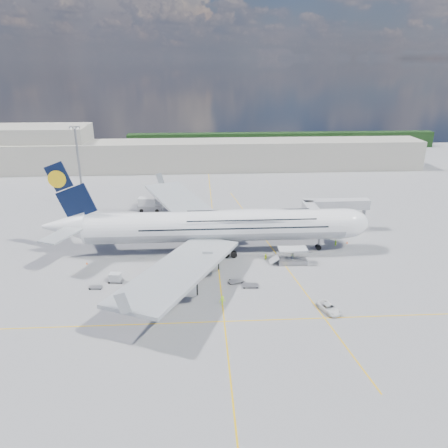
{
  "coord_description": "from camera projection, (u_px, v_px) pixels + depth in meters",
  "views": [
    {
      "loc": [
        -4.04,
        -86.66,
        44.04
      ],
      "look_at": [
        1.63,
        8.0,
        8.03
      ],
      "focal_mm": 35.0,
      "sensor_mm": 36.0,
      "label": 1
    }
  ],
  "objects": [
    {
      "name": "taxi_line_main",
      "position": [
        219.0,
        271.0,
        96.73
      ],
      "size": [
        0.25,
        220.0,
        0.01
      ],
      "primitive_type": "cube",
      "color": "yellow",
      "rests_on": "ground"
    },
    {
      "name": "dolly_nose_far",
      "position": [
        250.0,
        285.0,
        89.79
      ],
      "size": [
        3.4,
        1.94,
        0.49
      ],
      "rotation": [
        0.0,
        0.0,
        -0.05
      ],
      "color": "gray",
      "rests_on": "ground"
    },
    {
      "name": "service_van",
      "position": [
        329.0,
        308.0,
        80.87
      ],
      "size": [
        4.14,
        5.77,
        1.46
      ],
      "primitive_type": "imported",
      "rotation": [
        0.0,
        0.0,
        0.37
      ],
      "color": "white",
      "rests_on": "ground"
    },
    {
      "name": "jet_bridge",
      "position": [
        327.0,
        209.0,
        115.5
      ],
      "size": [
        18.8,
        12.1,
        8.5
      ],
      "color": "#B7B7BC",
      "rests_on": "ground"
    },
    {
      "name": "dolly_row_a",
      "position": [
        115.0,
        277.0,
        91.43
      ],
      "size": [
        3.4,
        2.11,
        2.03
      ],
      "rotation": [
        0.0,
        0.0,
        -0.13
      ],
      "color": "gray",
      "rests_on": "ground"
    },
    {
      "name": "cone_tail",
      "position": [
        87.0,
        263.0,
        99.73
      ],
      "size": [
        0.44,
        0.44,
        0.57
      ],
      "color": "#FF5A0D",
      "rests_on": "ground"
    },
    {
      "name": "crew_van",
      "position": [
        292.0,
        258.0,
        100.86
      ],
      "size": [
        0.73,
        1.0,
        1.87
      ],
      "primitive_type": "imported",
      "rotation": [
        0.0,
        0.0,
        1.73
      ],
      "color": "#A9E618",
      "rests_on": "ground"
    },
    {
      "name": "cargo_loader",
      "position": [
        291.0,
        258.0,
        99.92
      ],
      "size": [
        8.53,
        3.2,
        3.67
      ],
      "color": "silver",
      "rests_on": "ground"
    },
    {
      "name": "cone_wing_right_inner",
      "position": [
        158.0,
        279.0,
        92.37
      ],
      "size": [
        0.47,
        0.47,
        0.6
      ],
      "color": "#FF5A0D",
      "rests_on": "ground"
    },
    {
      "name": "dolly_row_c",
      "position": [
        144.0,
        291.0,
        86.11
      ],
      "size": [
        3.55,
        2.12,
        2.16
      ],
      "rotation": [
        0.0,
        0.0,
        -0.09
      ],
      "color": "gray",
      "rests_on": "ground"
    },
    {
      "name": "terminal",
      "position": [
        208.0,
        155.0,
        183.25
      ],
      "size": [
        180.0,
        16.0,
        12.0
      ],
      "primitive_type": "cube",
      "color": "#B2AD9E",
      "rests_on": "ground"
    },
    {
      "name": "crew_loader",
      "position": [
        266.0,
        257.0,
        101.44
      ],
      "size": [
        0.95,
        0.96,
        1.56
      ],
      "primitive_type": "imported",
      "rotation": [
        0.0,
        0.0,
        -0.84
      ],
      "color": "#CEF019",
      "rests_on": "ground"
    },
    {
      "name": "crew_nose",
      "position": [
        336.0,
        243.0,
        109.16
      ],
      "size": [
        0.64,
        0.49,
        1.58
      ],
      "primitive_type": "imported",
      "rotation": [
        0.0,
        0.0,
        0.2
      ],
      "color": "#A2ED19",
      "rests_on": "ground"
    },
    {
      "name": "crew_tug",
      "position": [
        222.0,
        300.0,
        83.01
      ],
      "size": [
        1.34,
        0.94,
        1.9
      ],
      "primitive_type": "imported",
      "rotation": [
        0.0,
        0.0,
        0.2
      ],
      "color": "#B5F419",
      "rests_on": "ground"
    },
    {
      "name": "cone_wing_right_outer",
      "position": [
        137.0,
        288.0,
        88.96
      ],
      "size": [
        0.41,
        0.41,
        0.52
      ],
      "color": "#FF5A0D",
      "rests_on": "ground"
    },
    {
      "name": "airliner",
      "position": [
        218.0,
        226.0,
        103.64
      ],
      "size": [
        77.26,
        79.15,
        23.71
      ],
      "color": "white",
      "rests_on": "ground"
    },
    {
      "name": "dolly_back",
      "position": [
        96.0,
        287.0,
        89.17
      ],
      "size": [
        2.75,
        1.68,
        0.38
      ],
      "rotation": [
        0.0,
        0.0,
        -0.12
      ],
      "color": "gray",
      "rests_on": "ground"
    },
    {
      "name": "light_mast",
      "position": [
        79.0,
        168.0,
        131.8
      ],
      "size": [
        3.0,
        0.7,
        25.5
      ],
      "color": "gray",
      "rests_on": "ground"
    },
    {
      "name": "taxi_line_diag",
      "position": [
        274.0,
        251.0,
        106.84
      ],
      "size": [
        14.16,
        99.06,
        0.01
      ],
      "primitive_type": "cube",
      "rotation": [
        0.0,
        0.0,
        0.14
      ],
      "color": "yellow",
      "rests_on": "ground"
    },
    {
      "name": "catering_truck_inner",
      "position": [
        200.0,
        216.0,
        124.29
      ],
      "size": [
        7.72,
        5.03,
        4.27
      ],
      "rotation": [
        0.0,
        0.0,
        0.39
      ],
      "color": "gray",
      "rests_on": "ground"
    },
    {
      "name": "dolly_row_b",
      "position": [
        191.0,
        269.0,
        95.58
      ],
      "size": [
        2.69,
        1.51,
        1.67
      ],
      "rotation": [
        0.0,
        0.0,
        -0.04
      ],
      "color": "gray",
      "rests_on": "ground"
    },
    {
      "name": "baggage_tug",
      "position": [
        188.0,
        281.0,
        90.56
      ],
      "size": [
        3.25,
        2.15,
        1.86
      ],
      "rotation": [
        0.0,
        0.0,
        0.28
      ],
      "color": "silver",
      "rests_on": "ground"
    },
    {
      "name": "cone_wing_left_inner",
      "position": [
        159.0,
        229.0,
        119.62
      ],
      "size": [
        0.49,
        0.49,
        0.63
      ],
      "color": "#FF5A0D",
      "rests_on": "ground"
    },
    {
      "name": "cone_nose",
      "position": [
        347.0,
        242.0,
        110.96
      ],
      "size": [
        0.46,
        0.46,
        0.59
      ],
      "color": "#FF5A0D",
      "rests_on": "ground"
    },
    {
      "name": "tree_line",
      "position": [
        282.0,
        140.0,
        228.19
      ],
      "size": [
        160.0,
        6.0,
        8.0
      ],
      "primitive_type": "cube",
      "color": "#193814",
      "rests_on": "ground"
    },
    {
      "name": "cone_wing_left_outer",
      "position": [
        175.0,
        214.0,
        131.47
      ],
      "size": [
        0.5,
        0.5,
        0.63
      ],
      "color": "#FF5A0D",
      "rests_on": "ground"
    },
    {
      "name": "ground",
      "position": [
        219.0,
        271.0,
        96.73
      ],
      "size": [
        300.0,
        300.0,
        0.0
      ],
      "primitive_type": "plane",
      "color": "gray",
      "rests_on": "ground"
    },
    {
      "name": "taxi_line_cross",
      "position": [
        224.0,
        321.0,
        78.06
      ],
      "size": [
        120.0,
        0.25,
        0.01
      ],
      "primitive_type": "cube",
      "color": "yellow",
      "rests_on": "ground"
    },
    {
      "name": "crew_wing",
      "position": [
        181.0,
        283.0,
        89.5
      ],
      "size": [
        0.5,
        1.07,
        1.79
      ],
      "primitive_type": "imported",
      "rotation": [
        0.0,
        0.0,
        1.63
      ],
      "color": "#BFE518",
      "rests_on": "ground"
    },
    {
      "name": "dolly_nose_near",
      "position": [
        236.0,
        281.0,
        91.4
      ],
      "size": [
        3.62,
        2.78,
        0.47
      ],
      "rotation": [
        0.0,
        0.0,
        0.38
      ],
      "color": "gray",
      "rests_on": "ground"
    },
    {
      "name": "hangar",
      "position": [
        41.0,
        148.0,
        182.93
      ],
      "size": [
        40.0,
        22.0,
        18.0
      ],
      "primitive_type": "cube",
      "color": "#B2AD9E",
      "rests_on": "ground"
    },
    {
      "name": "catering_truck_outer",
      "position": [
        150.0,
        205.0,
        133.62
      ],
      "size": [
        7.49,
        3.37,
        4.35
      ],
      "rotation": [
        0.0,
        0.0,
        -0.11
      ],
      "color": "gray",
      "rests_on": "ground"
    }
  ]
}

